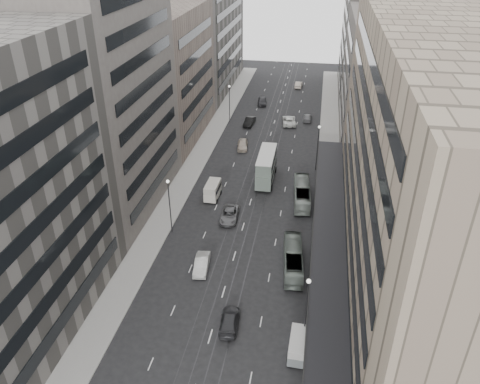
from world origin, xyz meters
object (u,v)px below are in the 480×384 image
Objects in this scene: bus_near at (293,259)px; bus_far at (302,193)px; panel_van at (213,190)px; vw_microbus at (298,345)px; double_decker at (266,166)px; sedan_1 at (202,264)px; sedan_2 at (229,215)px.

bus_near is 16.71m from bus_far.
vw_microbus is at bearing -61.18° from panel_van.
panel_van is at bearing -136.67° from double_decker.
panel_van reaches higher than bus_near.
sedan_1 is 12.00m from sedan_2.
double_decker is at bearing 69.71° from sedan_2.
sedan_1 is at bearing -101.87° from double_decker.
sedan_2 is at bearing 78.49° from sedan_1.
vw_microbus is at bearing 87.99° from bus_far.
bus_near reaches higher than vw_microbus.
panel_van is at bearing -53.22° from bus_near.
bus_far reaches higher than vw_microbus.
vw_microbus is 32.70m from panel_van.
vw_microbus is 0.77× the size of sedan_2.
vw_microbus is 26.05m from sedan_2.
bus_far is at bearing -42.38° from double_decker.
double_decker is at bearing 72.77° from sedan_1.
vw_microbus is (7.70, -36.14, -1.50)m from double_decker.
panel_van is 17.69m from sedan_1.
bus_far is 1.08× the size of double_decker.
sedan_1 is 0.88× the size of sedan_2.
bus_near reaches higher than sedan_1.
double_decker is at bearing 103.91° from vw_microbus.
sedan_1 is (-12.75, 11.42, -0.44)m from vw_microbus.
bus_near is at bearing 5.79° from sedan_1.
double_decker reaches higher than panel_van.
double_decker is at bearing 44.64° from panel_van.
bus_near is 23.32m from double_decker.
double_decker is at bearing -46.58° from bus_far.
bus_near is at bearing -74.87° from double_decker.
sedan_1 is (2.52, -17.50, -0.70)m from panel_van.
double_decker reaches higher than bus_far.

